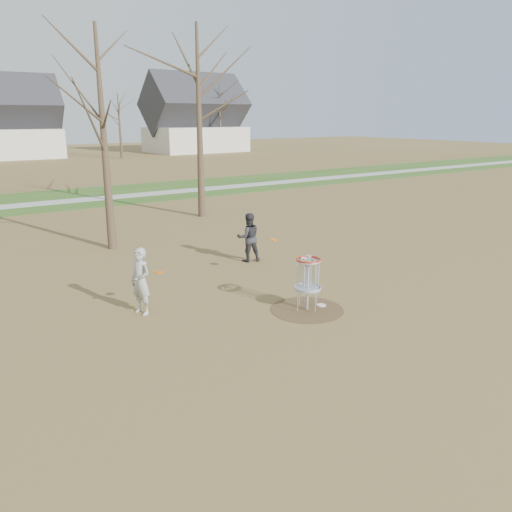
{
  "coord_description": "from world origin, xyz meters",
  "views": [
    {
      "loc": [
        -7.43,
        -8.76,
        4.58
      ],
      "look_at": [
        -0.5,
        1.5,
        1.1
      ],
      "focal_mm": 35.0,
      "sensor_mm": 36.0,
      "label": 1
    }
  ],
  "objects": [
    {
      "name": "player_standing",
      "position": [
        -3.43,
        2.05,
        0.81
      ],
      "size": [
        0.55,
        0.68,
        1.62
      ],
      "primitive_type": "imported",
      "rotation": [
        0.0,
        0.0,
        -1.25
      ],
      "color": "#A6A6A6",
      "rests_on": "ground"
    },
    {
      "name": "bare_trees",
      "position": [
        1.78,
        35.79,
        5.35
      ],
      "size": [
        52.62,
        44.98,
        9.0
      ],
      "color": "#382B1E",
      "rests_on": "ground"
    },
    {
      "name": "discs_in_play",
      "position": [
        -1.07,
        2.15,
        1.1
      ],
      "size": [
        4.01,
        0.83,
        0.2
      ],
      "color": "orange",
      "rests_on": "ground"
    },
    {
      "name": "player_throwing",
      "position": [
        1.16,
        4.39,
        0.8
      ],
      "size": [
        0.92,
        0.81,
        1.59
      ],
      "primitive_type": "imported",
      "rotation": [
        0.0,
        0.0,
        2.84
      ],
      "color": "#2C2B30",
      "rests_on": "ground"
    },
    {
      "name": "houses_row",
      "position": [
        4.32,
        52.56,
        3.52
      ],
      "size": [
        56.51,
        10.01,
        7.26
      ],
      "color": "silver",
      "rests_on": "ground"
    },
    {
      "name": "green_band",
      "position": [
        0.0,
        21.0,
        0.01
      ],
      "size": [
        160.0,
        8.0,
        0.01
      ],
      "primitive_type": "cube",
      "color": "#2D5119",
      "rests_on": "ground"
    },
    {
      "name": "dirt_circle",
      "position": [
        0.0,
        0.0,
        0.01
      ],
      "size": [
        1.8,
        1.8,
        0.01
      ],
      "primitive_type": "cylinder",
      "color": "#47331E",
      "rests_on": "ground"
    },
    {
      "name": "ground",
      "position": [
        0.0,
        0.0,
        0.0
      ],
      "size": [
        160.0,
        160.0,
        0.0
      ],
      "primitive_type": "plane",
      "color": "brown",
      "rests_on": "ground"
    },
    {
      "name": "disc_golf_basket",
      "position": [
        0.0,
        0.0,
        0.91
      ],
      "size": [
        0.64,
        0.64,
        1.35
      ],
      "color": "#9EA3AD",
      "rests_on": "ground"
    },
    {
      "name": "footpath",
      "position": [
        0.0,
        20.0,
        0.01
      ],
      "size": [
        160.0,
        1.5,
        0.01
      ],
      "primitive_type": "cube",
      "color": "#9E9E99",
      "rests_on": "green_band"
    },
    {
      "name": "disc_grounded",
      "position": [
        0.46,
        -0.0,
        0.02
      ],
      "size": [
        0.22,
        0.22,
        0.02
      ],
      "primitive_type": "cylinder",
      "color": "white",
      "rests_on": "dirt_circle"
    }
  ]
}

